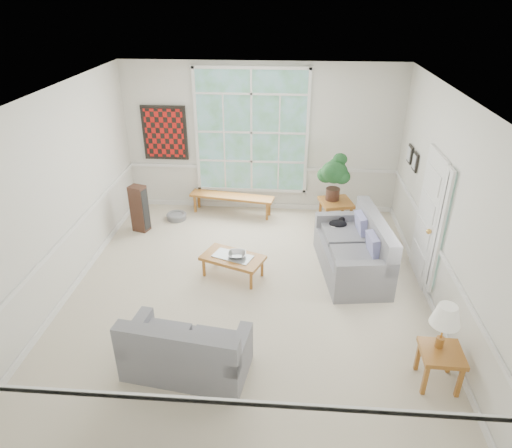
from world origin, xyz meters
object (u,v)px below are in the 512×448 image
at_px(end_table, 335,214).
at_px(loveseat_front, 186,344).
at_px(loveseat_right, 352,246).
at_px(side_table, 439,367).
at_px(coffee_table, 233,266).

bearing_deg(end_table, loveseat_front, -118.09).
distance_m(loveseat_right, side_table, 2.50).
relative_size(loveseat_right, side_table, 3.66).
bearing_deg(coffee_table, loveseat_right, 29.77).
bearing_deg(end_table, loveseat_right, -84.59).
distance_m(coffee_table, side_table, 3.40).
xyz_separation_m(loveseat_front, coffee_table, (0.31, 2.08, -0.22)).
bearing_deg(side_table, end_table, 103.15).
relative_size(loveseat_right, coffee_table, 1.82).
xyz_separation_m(loveseat_right, coffee_table, (-1.92, -0.29, -0.30)).
xyz_separation_m(loveseat_front, side_table, (3.00, 0.01, -0.16)).
bearing_deg(side_table, loveseat_front, -179.82).
distance_m(loveseat_right, loveseat_front, 3.26).
distance_m(loveseat_right, end_table, 1.55).
bearing_deg(coffee_table, end_table, 66.91).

